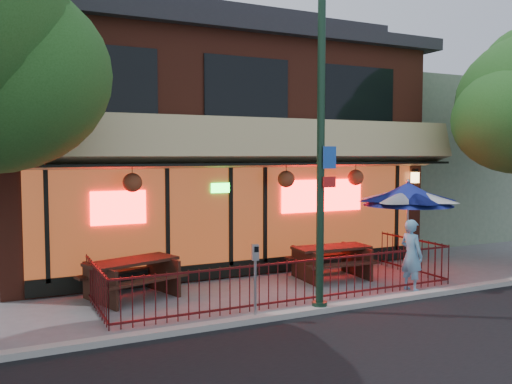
# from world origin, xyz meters

# --- Properties ---
(ground) EXTENTS (80.00, 80.00, 0.00)m
(ground) POSITION_xyz_m (0.00, 0.00, 0.00)
(ground) COLOR gray
(ground) RESTS_ON ground
(curb) EXTENTS (80.00, 0.25, 0.12)m
(curb) POSITION_xyz_m (0.00, -0.50, 0.06)
(curb) COLOR #999993
(curb) RESTS_ON ground
(restaurant_building) EXTENTS (12.96, 9.49, 8.05)m
(restaurant_building) POSITION_xyz_m (0.00, 7.11, 4.13)
(restaurant_building) COLOR maroon
(restaurant_building) RESTS_ON ground
(neighbor_building) EXTENTS (6.00, 7.00, 6.00)m
(neighbor_building) POSITION_xyz_m (9.00, 7.70, 3.00)
(neighbor_building) COLOR gray
(neighbor_building) RESTS_ON ground
(patio_fence) EXTENTS (8.44, 2.62, 1.00)m
(patio_fence) POSITION_xyz_m (0.00, 0.50, 0.63)
(patio_fence) COLOR #490F11
(patio_fence) RESTS_ON ground
(street_light) EXTENTS (0.43, 0.32, 7.00)m
(street_light) POSITION_xyz_m (0.00, -0.40, 3.15)
(street_light) COLOR #153020
(street_light) RESTS_ON ground
(picnic_table_left) EXTENTS (2.43, 2.13, 0.87)m
(picnic_table_left) POSITION_xyz_m (-3.28, 2.35, 0.57)
(picnic_table_left) COLOR #361C13
(picnic_table_left) RESTS_ON ground
(picnic_table_right) EXTENTS (2.08, 1.64, 0.86)m
(picnic_table_right) POSITION_xyz_m (1.88, 1.98, 0.56)
(picnic_table_right) COLOR #391C14
(picnic_table_right) RESTS_ON ground
(patio_umbrella) EXTENTS (2.30, 2.30, 2.62)m
(patio_umbrella) POSITION_xyz_m (3.60, 1.05, 2.24)
(patio_umbrella) COLOR gray
(patio_umbrella) RESTS_ON ground
(pedestrian) EXTENTS (0.48, 0.67, 1.72)m
(pedestrian) POSITION_xyz_m (2.90, 0.10, 0.86)
(pedestrian) COLOR #64A1C8
(pedestrian) RESTS_ON ground
(parking_meter_near) EXTENTS (0.16, 0.14, 1.51)m
(parking_meter_near) POSITION_xyz_m (-1.48, -0.40, 1.02)
(parking_meter_near) COLOR #92939A
(parking_meter_near) RESTS_ON ground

